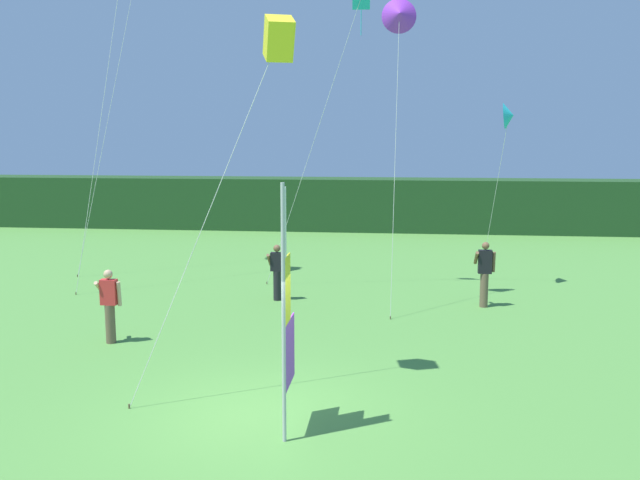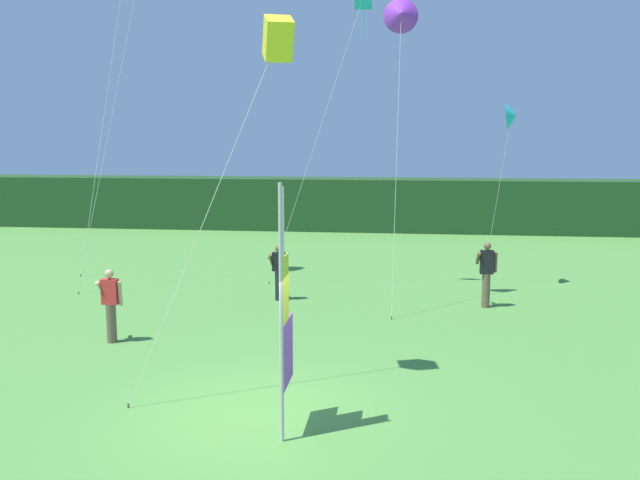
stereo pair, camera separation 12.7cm
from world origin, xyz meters
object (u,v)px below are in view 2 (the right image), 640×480
at_px(kite_cyan_delta_4, 511,116).
at_px(kite_cyan_diamond_2, 355,24).
at_px(person_near_banner, 487,273).
at_px(kite_purple_delta_0, 401,15).
at_px(person_mid_field, 111,304).
at_px(person_far_left, 279,271).
at_px(banner_flag, 285,316).
at_px(kite_yellow_box_5, 278,40).

bearing_deg(kite_cyan_delta_4, kite_cyan_diamond_2, -169.95).
distance_m(person_near_banner, kite_purple_delta_0, 7.21).
bearing_deg(kite_purple_delta_0, kite_cyan_delta_4, 35.72).
relative_size(person_mid_field, kite_purple_delta_0, 0.20).
bearing_deg(person_far_left, kite_cyan_delta_4, 19.58).
distance_m(person_mid_field, kite_purple_delta_0, 10.33).
xyz_separation_m(banner_flag, kite_cyan_delta_4, (4.90, 11.00, 3.30)).
bearing_deg(person_far_left, person_near_banner, -1.30).
distance_m(person_far_left, kite_yellow_box_5, 8.69).
relative_size(person_far_left, kite_purple_delta_0, 0.19).
bearing_deg(kite_cyan_diamond_2, person_mid_field, -130.21).
bearing_deg(kite_cyan_diamond_2, kite_yellow_box_5, -95.20).
height_order(banner_flag, kite_cyan_diamond_2, kite_cyan_diamond_2).
height_order(person_far_left, kite_cyan_diamond_2, kite_cyan_diamond_2).
bearing_deg(person_mid_field, kite_cyan_diamond_2, 49.79).
distance_m(kite_purple_delta_0, kite_cyan_diamond_2, 2.03).
height_order(banner_flag, person_mid_field, banner_flag).
bearing_deg(banner_flag, kite_cyan_delta_4, 65.97).
distance_m(banner_flag, person_mid_field, 6.42).
height_order(kite_purple_delta_0, kite_cyan_delta_4, kite_purple_delta_0).
height_order(person_mid_field, kite_purple_delta_0, kite_purple_delta_0).
height_order(banner_flag, kite_cyan_delta_4, kite_cyan_delta_4).
bearing_deg(person_near_banner, kite_cyan_delta_4, 70.99).
distance_m(banner_flag, kite_purple_delta_0, 10.57).
height_order(banner_flag, kite_yellow_box_5, kite_yellow_box_5).
height_order(person_mid_field, person_far_left, person_mid_field).
distance_m(person_near_banner, kite_cyan_diamond_2, 7.95).
xyz_separation_m(banner_flag, person_near_banner, (4.05, 8.53, -0.94)).
distance_m(person_mid_field, kite_yellow_box_5, 7.23).
height_order(person_near_banner, person_far_left, person_near_banner).
bearing_deg(person_far_left, kite_cyan_diamond_2, 37.52).
bearing_deg(kite_cyan_delta_4, person_mid_field, -144.91).
bearing_deg(kite_yellow_box_5, kite_cyan_delta_4, 59.37).
bearing_deg(person_far_left, kite_yellow_box_5, -79.43).
bearing_deg(kite_purple_delta_0, kite_yellow_box_5, -107.25).
relative_size(banner_flag, kite_yellow_box_5, 0.59).
bearing_deg(person_mid_field, kite_yellow_box_5, -27.87).
bearing_deg(person_near_banner, person_mid_field, -153.95).
relative_size(person_near_banner, person_mid_field, 1.07).
bearing_deg(kite_cyan_diamond_2, kite_purple_delta_0, -49.28).
bearing_deg(kite_cyan_delta_4, person_near_banner, -109.01).
bearing_deg(kite_purple_delta_0, person_near_banner, -2.88).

